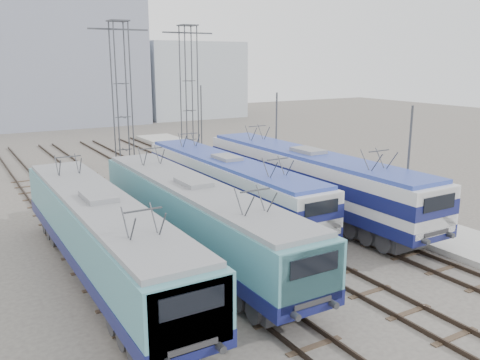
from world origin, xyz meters
name	(u,v)px	position (x,y,z in m)	size (l,w,h in m)	color
ground	(296,286)	(0.00, 0.00, 0.00)	(160.00, 160.00, 0.00)	#514C47
platform	(348,203)	(10.20, 8.00, 0.15)	(4.00, 70.00, 0.30)	#9E9E99
locomotive_far_left	(102,233)	(-6.75, 4.48, 2.22)	(2.82, 17.84, 3.36)	#12164B
locomotive_center_left	(196,215)	(-2.25, 4.81, 2.21)	(2.81, 17.75, 3.34)	#12164B
locomotive_center_right	(228,182)	(2.25, 9.74, 2.22)	(2.75, 17.36, 3.26)	#12164B
locomotive_far_right	(309,176)	(6.75, 7.79, 2.40)	(2.99, 18.89, 3.55)	#12164B
catenary_tower_west	(122,95)	(0.00, 22.00, 6.64)	(4.50, 1.20, 12.00)	#3F4247
catenary_tower_east	(189,91)	(6.50, 24.00, 6.64)	(4.50, 1.20, 12.00)	#3F4247
mast_front	(408,173)	(8.60, 2.00, 3.50)	(0.12, 0.12, 7.00)	#3F4247
mast_mid	(276,142)	(8.60, 14.00, 3.50)	(0.12, 0.12, 7.00)	#3F4247
mast_rear	(201,124)	(8.60, 26.00, 3.50)	(0.12, 0.12, 7.00)	#3F4247
building_center	(60,61)	(4.00, 62.00, 9.00)	(22.00, 14.00, 18.00)	gray
building_east	(187,80)	(24.00, 62.00, 6.00)	(16.00, 12.00, 12.00)	#9FA8B1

